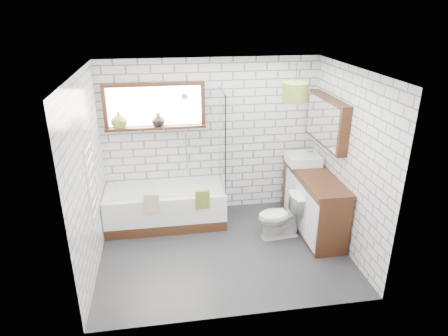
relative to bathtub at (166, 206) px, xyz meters
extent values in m
cube|color=#26262A|center=(0.78, -0.90, -0.30)|extent=(3.40, 2.60, 0.01)
cube|color=white|center=(0.78, -0.90, 2.21)|extent=(3.40, 2.60, 0.01)
cube|color=white|center=(0.78, 0.41, 0.95)|extent=(3.40, 0.01, 2.50)
cube|color=white|center=(0.78, -2.20, 0.95)|extent=(3.40, 0.01, 2.50)
cube|color=white|center=(-0.93, -0.90, 0.95)|extent=(0.01, 2.60, 2.50)
cube|color=white|center=(2.48, -0.90, 0.95)|extent=(0.01, 2.60, 2.50)
cube|color=black|center=(-0.07, 0.36, 1.50)|extent=(1.52, 0.16, 0.68)
cube|color=white|center=(-0.88, -0.90, 0.90)|extent=(0.06, 0.52, 1.00)
cube|color=black|center=(2.40, -0.30, 1.35)|extent=(0.16, 1.20, 0.70)
cylinder|color=silver|center=(0.38, 0.36, 1.05)|extent=(0.02, 0.02, 1.30)
cube|color=white|center=(0.00, 0.00, 0.00)|extent=(1.82, 0.81, 0.59)
cube|color=white|center=(0.89, 0.00, 1.05)|extent=(0.02, 0.72, 1.50)
cube|color=#5E7523|center=(0.54, -0.40, 0.28)|extent=(0.21, 0.06, 0.29)
cube|color=tan|center=(-0.19, -0.40, 0.28)|extent=(0.22, 0.05, 0.29)
cube|color=black|center=(2.22, -0.51, 0.17)|extent=(0.52, 1.61, 0.92)
cube|color=white|center=(2.16, -0.10, 0.70)|extent=(0.49, 0.43, 0.14)
cylinder|color=silver|center=(2.32, -0.10, 0.75)|extent=(0.03, 0.03, 0.14)
imported|color=white|center=(1.66, -0.67, 0.04)|extent=(0.44, 0.70, 0.68)
imported|color=olive|center=(-0.61, 0.33, 1.31)|extent=(0.31, 0.31, 0.26)
imported|color=black|center=(-0.03, 0.33, 1.29)|extent=(0.26, 0.26, 0.21)
cylinder|color=olive|center=(-0.03, 0.33, 1.29)|extent=(0.09, 0.09, 0.21)
cylinder|color=#5E7523|center=(1.87, -0.34, 1.80)|extent=(0.36, 0.36, 0.26)
camera|label=1|loc=(0.04, -5.62, 2.95)|focal=32.00mm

